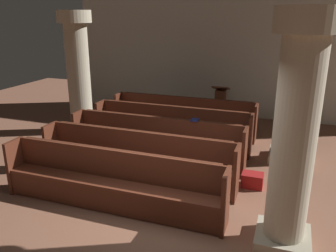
{
  "coord_description": "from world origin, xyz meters",
  "views": [
    {
      "loc": [
        1.67,
        -4.38,
        3.01
      ],
      "look_at": [
        -0.66,
        2.17,
        0.75
      ],
      "focal_mm": 37.0,
      "sensor_mm": 36.0,
      "label": 1
    }
  ],
  "objects_px": {
    "pew_row_2": "(156,139)",
    "kneeler_box_red": "(252,180)",
    "pew_row_1": "(171,126)",
    "lectern": "(220,107)",
    "pillar_aisle_side": "(296,86)",
    "pew_row_4": "(110,179)",
    "pew_row_3": "(136,156)",
    "pillar_aisle_rear": "(295,133)",
    "pillar_far_side": "(78,71)",
    "pew_row_0": "(183,115)",
    "hymn_book": "(195,120)"
  },
  "relations": [
    {
      "from": "pew_row_2",
      "to": "kneeler_box_red",
      "type": "relative_size",
      "value": 9.81
    },
    {
      "from": "pew_row_1",
      "to": "lectern",
      "type": "distance_m",
      "value": 2.39
    },
    {
      "from": "pillar_aisle_side",
      "to": "pew_row_2",
      "type": "bearing_deg",
      "value": -158.86
    },
    {
      "from": "lectern",
      "to": "pew_row_4",
      "type": "bearing_deg",
      "value": -97.76
    },
    {
      "from": "pillar_aisle_side",
      "to": "lectern",
      "type": "xyz_separation_m",
      "value": [
        -1.95,
        2.23,
        -1.17
      ]
    },
    {
      "from": "pew_row_3",
      "to": "pillar_aisle_side",
      "type": "xyz_separation_m",
      "value": [
        2.66,
        2.01,
        1.12
      ]
    },
    {
      "from": "lectern",
      "to": "pillar_aisle_side",
      "type": "bearing_deg",
      "value": -48.85
    },
    {
      "from": "pew_row_2",
      "to": "pillar_aisle_rear",
      "type": "relative_size",
      "value": 1.21
    },
    {
      "from": "pew_row_2",
      "to": "lectern",
      "type": "height_order",
      "value": "lectern"
    },
    {
      "from": "pew_row_4",
      "to": "pillar_far_side",
      "type": "distance_m",
      "value": 4.28
    },
    {
      "from": "pillar_aisle_side",
      "to": "pew_row_3",
      "type": "bearing_deg",
      "value": -142.97
    },
    {
      "from": "pew_row_3",
      "to": "pillar_aisle_rear",
      "type": "height_order",
      "value": "pillar_aisle_rear"
    },
    {
      "from": "pew_row_4",
      "to": "pillar_far_side",
      "type": "xyz_separation_m",
      "value": [
        -2.61,
        3.2,
        1.12
      ]
    },
    {
      "from": "pillar_aisle_rear",
      "to": "pew_row_0",
      "type": "bearing_deg",
      "value": 123.63
    },
    {
      "from": "pew_row_0",
      "to": "pillar_far_side",
      "type": "height_order",
      "value": "pillar_far_side"
    },
    {
      "from": "pew_row_1",
      "to": "kneeler_box_red",
      "type": "height_order",
      "value": "pew_row_1"
    },
    {
      "from": "pew_row_4",
      "to": "pew_row_0",
      "type": "bearing_deg",
      "value": 90.0
    },
    {
      "from": "pillar_far_side",
      "to": "pew_row_1",
      "type": "bearing_deg",
      "value": -5.83
    },
    {
      "from": "pillar_aisle_rear",
      "to": "pew_row_2",
      "type": "bearing_deg",
      "value": 142.49
    },
    {
      "from": "pew_row_2",
      "to": "hymn_book",
      "type": "bearing_deg",
      "value": 12.96
    },
    {
      "from": "hymn_book",
      "to": "pew_row_1",
      "type": "bearing_deg",
      "value": 134.84
    },
    {
      "from": "hymn_book",
      "to": "pew_row_4",
      "type": "bearing_deg",
      "value": -110.31
    },
    {
      "from": "pew_row_1",
      "to": "pew_row_4",
      "type": "relative_size",
      "value": 1.0
    },
    {
      "from": "pew_row_0",
      "to": "pew_row_1",
      "type": "relative_size",
      "value": 1.0
    },
    {
      "from": "pillar_aisle_side",
      "to": "hymn_book",
      "type": "distance_m",
      "value": 2.15
    },
    {
      "from": "pew_row_0",
      "to": "pillar_aisle_rear",
      "type": "distance_m",
      "value": 4.93
    },
    {
      "from": "pillar_far_side",
      "to": "lectern",
      "type": "height_order",
      "value": "pillar_far_side"
    },
    {
      "from": "pew_row_2",
      "to": "lectern",
      "type": "relative_size",
      "value": 3.47
    },
    {
      "from": "pillar_aisle_rear",
      "to": "lectern",
      "type": "bearing_deg",
      "value": 110.19
    },
    {
      "from": "pew_row_2",
      "to": "pew_row_4",
      "type": "distance_m",
      "value": 1.96
    },
    {
      "from": "pillar_far_side",
      "to": "pillar_aisle_rear",
      "type": "height_order",
      "value": "same"
    },
    {
      "from": "pillar_aisle_rear",
      "to": "pillar_far_side",
      "type": "bearing_deg",
      "value": 148.05
    },
    {
      "from": "pew_row_4",
      "to": "pillar_aisle_rear",
      "type": "relative_size",
      "value": 1.21
    },
    {
      "from": "pew_row_1",
      "to": "pew_row_3",
      "type": "bearing_deg",
      "value": -90.0
    },
    {
      "from": "pew_row_2",
      "to": "pillar_aisle_side",
      "type": "bearing_deg",
      "value": 21.14
    },
    {
      "from": "pillar_aisle_rear",
      "to": "pew_row_4",
      "type": "bearing_deg",
      "value": 178.17
    },
    {
      "from": "lectern",
      "to": "pillar_aisle_rear",
      "type": "bearing_deg",
      "value": -69.81
    },
    {
      "from": "pew_row_4",
      "to": "hymn_book",
      "type": "bearing_deg",
      "value": 69.69
    },
    {
      "from": "pew_row_2",
      "to": "kneeler_box_red",
      "type": "bearing_deg",
      "value": -12.83
    },
    {
      "from": "pew_row_4",
      "to": "kneeler_box_red",
      "type": "bearing_deg",
      "value": 35.56
    },
    {
      "from": "pew_row_1",
      "to": "kneeler_box_red",
      "type": "bearing_deg",
      "value": -34.96
    },
    {
      "from": "pew_row_1",
      "to": "pillar_aisle_side",
      "type": "distance_m",
      "value": 2.89
    },
    {
      "from": "pew_row_0",
      "to": "hymn_book",
      "type": "height_order",
      "value": "hymn_book"
    },
    {
      "from": "pew_row_2",
      "to": "hymn_book",
      "type": "xyz_separation_m",
      "value": [
        0.79,
        0.18,
        0.46
      ]
    },
    {
      "from": "pew_row_1",
      "to": "pillar_far_side",
      "type": "distance_m",
      "value": 2.85
    },
    {
      "from": "pew_row_1",
      "to": "hymn_book",
      "type": "xyz_separation_m",
      "value": [
        0.79,
        -0.8,
        0.46
      ]
    },
    {
      "from": "pew_row_3",
      "to": "hymn_book",
      "type": "xyz_separation_m",
      "value": [
        0.79,
        1.16,
        0.46
      ]
    },
    {
      "from": "pew_row_3",
      "to": "pillar_aisle_rear",
      "type": "relative_size",
      "value": 1.21
    },
    {
      "from": "pillar_aisle_rear",
      "to": "pillar_aisle_side",
      "type": "bearing_deg",
      "value": 90.0
    },
    {
      "from": "pillar_aisle_side",
      "to": "pillar_aisle_rear",
      "type": "relative_size",
      "value": 1.0
    }
  ]
}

